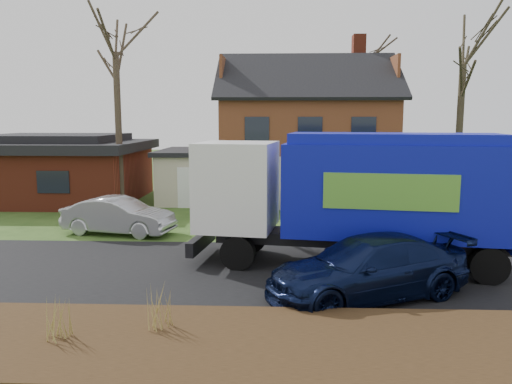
{
  "coord_description": "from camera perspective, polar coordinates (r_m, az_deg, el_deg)",
  "views": [
    {
      "loc": [
        0.37,
        -14.42,
        4.53
      ],
      "look_at": [
        -0.33,
        2.5,
        2.06
      ],
      "focal_mm": 35.0,
      "sensor_mm": 36.0,
      "label": 1
    }
  ],
  "objects": [
    {
      "name": "ground",
      "position": [
        15.12,
        0.86,
        -9.13
      ],
      "size": [
        120.0,
        120.0,
        0.0
      ],
      "primitive_type": "plane",
      "color": "#2E4E1A",
      "rests_on": "ground"
    },
    {
      "name": "road",
      "position": [
        15.11,
        0.86,
        -9.09
      ],
      "size": [
        80.0,
        7.0,
        0.02
      ],
      "primitive_type": "cube",
      "color": "black",
      "rests_on": "ground"
    },
    {
      "name": "mulch_verge",
      "position": [
        10.12,
        0.03,
        -17.34
      ],
      "size": [
        80.0,
        3.5,
        0.3
      ],
      "primitive_type": "cube",
      "color": "black",
      "rests_on": "ground"
    },
    {
      "name": "main_house",
      "position": [
        28.35,
        4.66,
        7.28
      ],
      "size": [
        12.95,
        8.95,
        9.26
      ],
      "color": "#BEB399",
      "rests_on": "ground"
    },
    {
      "name": "ranch_house",
      "position": [
        30.2,
        -21.85,
        2.56
      ],
      "size": [
        9.8,
        8.2,
        3.7
      ],
      "color": "maroon",
      "rests_on": "ground"
    },
    {
      "name": "garbage_truck",
      "position": [
        15.51,
        11.52,
        0.16
      ],
      "size": [
        9.88,
        3.96,
        4.12
      ],
      "rotation": [
        0.0,
        0.0,
        -0.15
      ],
      "color": "black",
      "rests_on": "ground"
    },
    {
      "name": "silver_sedan",
      "position": [
        20.55,
        -15.42,
        -2.64
      ],
      "size": [
        4.65,
        2.41,
        1.46
      ],
      "primitive_type": "imported",
      "rotation": [
        0.0,
        0.0,
        1.37
      ],
      "color": "#A9ACB1",
      "rests_on": "ground"
    },
    {
      "name": "navy_wagon",
      "position": [
        13.14,
        12.62,
        -8.46
      ],
      "size": [
        5.82,
        4.21,
        1.56
      ],
      "primitive_type": "imported",
      "rotation": [
        0.0,
        0.0,
        -1.15
      ],
      "color": "black",
      "rests_on": "ground"
    },
    {
      "name": "tree_front_west",
      "position": [
        26.32,
        -15.86,
        17.6
      ],
      "size": [
        3.64,
        3.64,
        10.82
      ],
      "color": "#443728",
      "rests_on": "ground"
    },
    {
      "name": "tree_front_east",
      "position": [
        26.2,
        22.74,
        15.83
      ],
      "size": [
        3.65,
        3.65,
        10.14
      ],
      "color": "#393122",
      "rests_on": "ground"
    },
    {
      "name": "tree_back",
      "position": [
        37.0,
        11.84,
        16.1
      ],
      "size": [
        3.65,
        3.65,
        11.57
      ],
      "color": "#392B22",
      "rests_on": "ground"
    },
    {
      "name": "grass_clump_west",
      "position": [
        10.63,
        -21.66,
        -13.12
      ],
      "size": [
        0.34,
        0.28,
        0.9
      ],
      "color": "olive",
      "rests_on": "mulch_verge"
    },
    {
      "name": "grass_clump_mid",
      "position": [
        10.61,
        -10.98,
        -12.67
      ],
      "size": [
        0.33,
        0.27,
        0.92
      ],
      "color": "#9B8444",
      "rests_on": "mulch_verge"
    }
  ]
}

